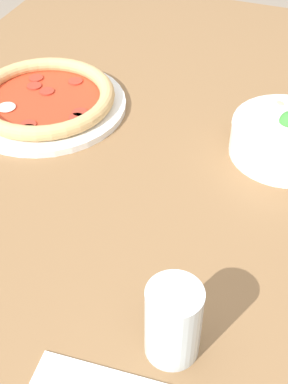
% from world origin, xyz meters
% --- Properties ---
extents(dining_table, '(1.27, 1.03, 0.77)m').
position_xyz_m(dining_table, '(0.00, 0.00, 0.67)').
color(dining_table, olive).
rests_on(dining_table, ground_plane).
extents(pizza, '(0.28, 0.28, 0.04)m').
position_xyz_m(pizza, '(-0.06, -0.25, 0.79)').
color(pizza, white).
rests_on(pizza, dining_table).
extents(bowl, '(0.17, 0.17, 0.07)m').
position_xyz_m(bowl, '(-0.08, 0.17, 0.80)').
color(bowl, white).
rests_on(bowl, dining_table).
extents(glass, '(0.06, 0.06, 0.10)m').
position_xyz_m(glass, '(0.32, 0.11, 0.82)').
color(glass, silver).
rests_on(glass, dining_table).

